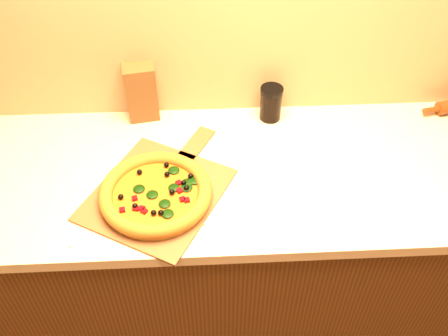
# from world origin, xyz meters

# --- Properties ---
(cabinet) EXTENTS (2.80, 0.65, 0.86)m
(cabinet) POSITION_xyz_m (0.00, 1.43, 0.43)
(cabinet) COLOR #4A210F
(cabinet) RESTS_ON ground
(countertop) EXTENTS (2.84, 0.68, 0.04)m
(countertop) POSITION_xyz_m (0.00, 1.43, 0.88)
(countertop) COLOR beige
(countertop) RESTS_ON cabinet
(pizza_peel) EXTENTS (0.52, 0.59, 0.01)m
(pizza_peel) POSITION_xyz_m (-0.30, 1.34, 0.90)
(pizza_peel) COLOR brown
(pizza_peel) RESTS_ON countertop
(pizza) EXTENTS (0.35, 0.35, 0.05)m
(pizza) POSITION_xyz_m (-0.31, 1.30, 0.93)
(pizza) COLOR #C08930
(pizza) RESTS_ON pizza_peel
(bottle_cap) EXTENTS (0.03, 0.03, 0.01)m
(bottle_cap) POSITION_xyz_m (-0.37, 1.28, 0.90)
(bottle_cap) COLOR black
(bottle_cap) RESTS_ON countertop
(paper_bag) EXTENTS (0.12, 0.10, 0.22)m
(paper_bag) POSITION_xyz_m (-0.38, 1.73, 1.01)
(paper_bag) COLOR brown
(paper_bag) RESTS_ON countertop
(dark_jar) EXTENTS (0.08, 0.08, 0.13)m
(dark_jar) POSITION_xyz_m (0.08, 1.69, 0.97)
(dark_jar) COLOR black
(dark_jar) RESTS_ON countertop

